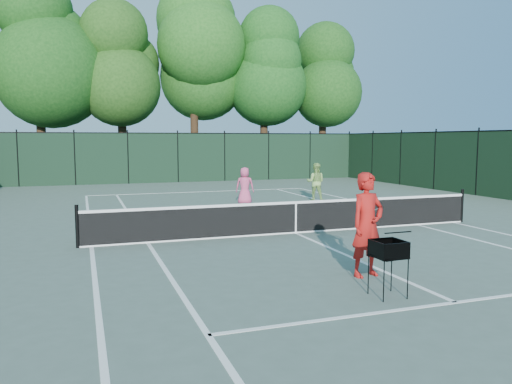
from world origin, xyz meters
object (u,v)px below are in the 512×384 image
object	(u,v)px
coach	(367,225)
loose_ball_midcourt	(376,251)
ball_hopper	(389,250)
player_green	(316,182)
player_pink	(245,186)

from	to	relation	value
coach	loose_ball_midcourt	distance (m)	2.31
coach	ball_hopper	size ratio (longest dim) A/B	2.10
player_green	ball_hopper	size ratio (longest dim) A/B	1.70
coach	loose_ball_midcourt	size ratio (longest dim) A/B	29.59
player_green	player_pink	bearing A→B (deg)	34.73
player_pink	loose_ball_midcourt	xyz separation A→B (m)	(0.18, -9.34, -0.73)
ball_hopper	loose_ball_midcourt	world-z (taller)	ball_hopper
player_green	coach	bearing A→B (deg)	100.31
player_green	ball_hopper	world-z (taller)	player_green
coach	loose_ball_midcourt	bearing A→B (deg)	41.59
coach	ball_hopper	world-z (taller)	coach
ball_hopper	player_pink	bearing A→B (deg)	76.85
ball_hopper	loose_ball_midcourt	xyz separation A→B (m)	(1.64, 2.88, -0.77)
player_green	ball_hopper	distance (m)	13.26
coach	player_pink	distance (m)	11.05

